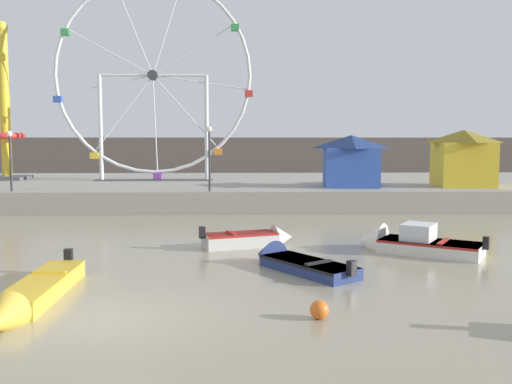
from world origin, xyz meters
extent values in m
plane|color=gray|center=(0.00, 0.00, 0.00)|extent=(240.00, 240.00, 0.00)
cube|color=gray|center=(0.00, 26.94, 0.63)|extent=(110.00, 18.20, 1.27)
cube|color=#564C47|center=(0.00, 50.34, 2.20)|extent=(140.00, 3.00, 4.40)
cube|color=silver|center=(9.84, 7.10, 0.24)|extent=(3.85, 3.25, 0.48)
cube|color=#B2231E|center=(9.84, 7.10, 0.44)|extent=(3.83, 3.24, 0.08)
cone|color=silver|center=(7.94, 8.30, 0.24)|extent=(1.63, 1.80, 1.51)
cube|color=black|center=(11.42, 6.09, 0.59)|extent=(0.30, 0.31, 0.44)
cube|color=silver|center=(9.46, 7.34, 0.78)|extent=(1.58, 1.64, 0.60)
cube|color=#B2231E|center=(10.21, 6.86, 0.51)|extent=(0.86, 1.23, 0.06)
cube|color=gold|center=(-2.27, 2.03, 0.23)|extent=(1.11, 4.47, 0.47)
cube|color=gold|center=(-2.27, 2.03, 0.43)|extent=(1.13, 4.43, 0.08)
cube|color=black|center=(-2.31, 4.36, 0.58)|extent=(0.24, 0.20, 0.44)
cube|color=gold|center=(-2.28, 2.59, 0.50)|extent=(0.89, 0.17, 0.06)
cube|color=silver|center=(2.96, 8.65, 0.27)|extent=(3.03, 1.92, 0.54)
cube|color=#B2231E|center=(2.96, 8.65, 0.50)|extent=(3.01, 1.93, 0.08)
cone|color=silver|center=(4.65, 9.22, 0.27)|extent=(1.06, 1.21, 1.01)
cube|color=black|center=(1.52, 8.16, 0.65)|extent=(0.27, 0.29, 0.44)
cube|color=#B2231E|center=(2.62, 8.53, 0.57)|extent=(0.44, 0.91, 0.06)
cube|color=navy|center=(5.09, 4.38, 0.18)|extent=(2.98, 3.47, 0.37)
cube|color=black|center=(5.09, 4.38, 0.33)|extent=(2.97, 3.45, 0.08)
cone|color=navy|center=(3.84, 6.12, 0.18)|extent=(1.49, 1.44, 1.17)
cube|color=black|center=(6.14, 2.93, 0.48)|extent=(0.31, 0.30, 0.44)
cube|color=black|center=(5.34, 4.04, 0.40)|extent=(0.94, 0.74, 0.06)
torus|color=silver|center=(-3.14, 26.91, 8.61)|extent=(13.72, 0.24, 13.72)
cylinder|color=#38383D|center=(-3.14, 26.91, 8.61)|extent=(0.70, 0.50, 0.70)
cylinder|color=silver|center=(-4.39, 26.91, 11.74)|extent=(2.58, 0.08, 6.29)
cylinder|color=silver|center=(-6.11, 26.91, 10.20)|extent=(5.98, 0.08, 3.26)
cube|color=#33934C|center=(-9.08, 26.91, 11.51)|extent=(0.56, 0.48, 0.44)
cylinder|color=silver|center=(-6.44, 26.91, 7.92)|extent=(6.62, 0.08, 1.46)
cube|color=#3356B7|center=(-9.74, 26.91, 6.95)|extent=(0.56, 0.48, 0.44)
cylinder|color=silver|center=(-5.22, 26.91, 5.96)|extent=(4.23, 0.08, 5.35)
cube|color=yellow|center=(-7.30, 26.91, 3.03)|extent=(0.56, 0.48, 0.44)
cylinder|color=silver|center=(-3.03, 26.91, 5.24)|extent=(0.29, 0.08, 6.74)
cube|color=purple|center=(-2.92, 26.91, 1.59)|extent=(0.56, 0.48, 0.44)
cylinder|color=silver|center=(-0.89, 26.91, 6.10)|extent=(4.55, 0.08, 5.08)
cube|color=orange|center=(1.36, 26.91, 3.30)|extent=(0.56, 0.48, 0.44)
cylinder|color=silver|center=(0.20, 26.91, 8.13)|extent=(6.68, 0.08, 1.04)
cube|color=red|center=(3.54, 26.91, 7.37)|extent=(0.56, 0.48, 0.44)
cylinder|color=silver|center=(-0.27, 26.91, 10.38)|extent=(5.77, 0.08, 3.62)
cube|color=#33934C|center=(2.59, 26.91, 11.88)|extent=(0.56, 0.48, 0.44)
cylinder|color=silver|center=(-2.08, 26.91, 11.81)|extent=(2.18, 0.08, 6.43)
cylinder|color=silver|center=(-6.84, 26.91, 4.94)|extent=(0.28, 0.28, 7.34)
cylinder|color=silver|center=(0.57, 26.91, 4.94)|extent=(0.28, 0.28, 7.34)
cylinder|color=silver|center=(-3.14, 26.91, 8.61)|extent=(7.42, 0.18, 0.18)
cube|color=#4C4C51|center=(-3.14, 26.91, 1.31)|extent=(8.22, 1.20, 0.08)
cylinder|color=gold|center=(-13.98, 28.27, 6.52)|extent=(0.70, 0.70, 10.51)
torus|color=red|center=(-13.98, 28.27, 4.42)|extent=(2.64, 2.64, 0.44)
sphere|color=yellow|center=(-13.98, 28.27, 12.08)|extent=(0.90, 0.90, 0.90)
cube|color=#4C4C51|center=(-13.98, 28.27, 1.39)|extent=(2.80, 2.80, 0.24)
cube|color=yellow|center=(16.70, 21.49, 2.62)|extent=(3.49, 3.66, 2.70)
pyramid|color=olive|center=(16.70, 21.49, 4.34)|extent=(3.84, 4.03, 0.80)
cube|color=#3356B7|center=(9.70, 21.30, 2.45)|extent=(3.36, 3.13, 2.37)
pyramid|color=navy|center=(9.70, 21.30, 4.02)|extent=(3.69, 3.45, 0.80)
cylinder|color=#2D2D33|center=(-9.86, 18.80, 2.79)|extent=(0.12, 0.12, 3.06)
sphere|color=#F2EACC|center=(-9.86, 18.80, 4.46)|extent=(0.32, 0.32, 0.32)
cylinder|color=#2D2D33|center=(1.23, 18.45, 2.92)|extent=(0.12, 0.12, 3.31)
sphere|color=#F2EACC|center=(1.23, 18.45, 4.72)|extent=(0.32, 0.32, 0.32)
sphere|color=orange|center=(4.79, -0.13, 0.22)|extent=(0.44, 0.44, 0.44)
camera|label=1|loc=(3.00, -12.63, 4.12)|focal=39.16mm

